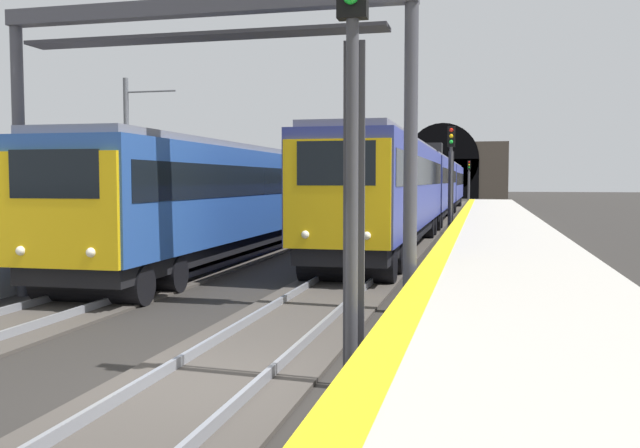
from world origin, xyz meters
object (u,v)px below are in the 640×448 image
at_px(train_adjacent_platform, 341,189).
at_px(overhead_signal_gantry, 200,71).
at_px(train_main_approaching, 429,185).
at_px(railway_signal_far, 469,178).
at_px(railway_signal_near, 352,121).
at_px(railway_signal_mid, 451,169).
at_px(catenary_mast_far, 128,158).

distance_m(train_adjacent_platform, overhead_signal_gantry, 27.56).
xyz_separation_m(train_main_approaching, railway_signal_far, (34.98, -1.84, 0.60)).
xyz_separation_m(train_adjacent_platform, railway_signal_far, (38.84, -6.86, 0.81)).
bearing_deg(train_main_approaching, railway_signal_near, 2.83).
height_order(train_main_approaching, train_adjacent_platform, train_main_approaching).
distance_m(train_adjacent_platform, railway_signal_near, 33.33).
xyz_separation_m(train_main_approaching, railway_signal_mid, (-9.46, -1.84, 0.87)).
xyz_separation_m(railway_signal_near, railway_signal_mid, (27.00, 0.00, -0.18)).
distance_m(railway_signal_near, railway_signal_mid, 27.00).
bearing_deg(catenary_mast_far, railway_signal_far, -13.88).
relative_size(railway_signal_mid, railway_signal_far, 1.10).
relative_size(train_main_approaching, railway_signal_mid, 10.57).
bearing_deg(catenary_mast_far, train_main_approaching, -31.66).
relative_size(railway_signal_near, railway_signal_far, 1.16).
bearing_deg(railway_signal_far, catenary_mast_far, -13.88).
distance_m(railway_signal_mid, railway_signal_far, 44.44).
distance_m(train_main_approaching, train_adjacent_platform, 6.34).
bearing_deg(railway_signal_near, catenary_mast_far, -143.80).
bearing_deg(overhead_signal_gantry, railway_signal_mid, -11.34).
relative_size(railway_signal_far, catenary_mast_far, 0.70).
xyz_separation_m(train_adjacent_platform, catenary_mast_far, (-14.56, 6.33, 1.44)).
height_order(railway_signal_near, overhead_signal_gantry, overhead_signal_gantry).
height_order(train_main_approaching, catenary_mast_far, catenary_mast_far).
height_order(train_adjacent_platform, catenary_mast_far, catenary_mast_far).
height_order(train_main_approaching, overhead_signal_gantry, overhead_signal_gantry).
xyz_separation_m(railway_signal_far, catenary_mast_far, (-53.40, 13.20, 0.63)).
xyz_separation_m(railway_signal_near, overhead_signal_gantry, (5.30, 4.35, 1.61)).
xyz_separation_m(train_adjacent_platform, railway_signal_near, (-32.59, -6.86, 1.26)).
xyz_separation_m(train_adjacent_platform, railway_signal_mid, (-5.60, -6.86, 1.08)).
height_order(railway_signal_near, railway_signal_mid, railway_signal_near).
distance_m(train_main_approaching, catenary_mast_far, 21.68).
distance_m(train_adjacent_platform, railway_signal_far, 39.45).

